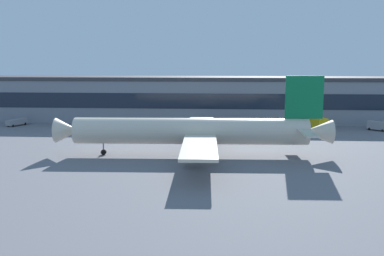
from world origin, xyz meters
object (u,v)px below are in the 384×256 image
Objects in this scene: baggage_tug at (227,124)px; airliner at (195,131)px; fuel_truck at (317,122)px; stair_truck at (230,124)px; pushback_tractor at (190,125)px; follow_me_car at (143,125)px; belt_loader at (16,122)px; crew_van at (378,125)px.

airliner is at bearing -100.43° from baggage_tug.
airliner is 6.30× the size of fuel_truck.
stair_truck is 12.27m from pushback_tractor.
follow_me_car is (-13.17, -1.91, 0.04)m from pushback_tractor.
stair_truck is at bearing -5.67° from belt_loader.
follow_me_car is 65.07m from crew_van.
baggage_tug is 10.87m from pushback_tractor.
fuel_truck reaches higher than belt_loader.
pushback_tractor is at bearing -177.71° from fuel_truck.
baggage_tug is 25.22m from fuel_truck.
fuel_truck is at bearing 14.20° from stair_truck.
stair_truck reaches higher than belt_loader.
belt_loader is at bearing 146.73° from airliner.
baggage_tug is 0.56× the size of belt_loader.
follow_me_car is 0.53× the size of fuel_truck.
airliner is 31.10m from stair_truck.
pushback_tractor is (-11.28, 4.75, -0.93)m from stair_truck.
stair_truck is at bearing -165.80° from fuel_truck.
follow_me_car is at bearing -171.73° from pushback_tractor.
stair_truck is 1.34× the size of follow_me_car.
belt_loader is 1.26× the size of crew_van.
follow_me_car is (-24.45, 2.84, -0.89)m from stair_truck.
baggage_tug is 24.15m from follow_me_car.
stair_truck is at bearing -173.46° from crew_van.
crew_van is (51.88, -0.10, 0.41)m from pushback_tractor.
crew_van is 16.26m from fuel_truck.
airliner is at bearing -33.27° from belt_loader.
crew_van is at bearing 6.54° from stair_truck.
fuel_truck is (32.07, 36.17, -3.10)m from airliner.
airliner is 66.18m from belt_loader.
baggage_tug is at bearing 79.57° from airliner.
pushback_tractor is (51.61, -1.50, -0.10)m from belt_loader.
stair_truck is (7.65, 29.99, -3.01)m from airliner.
airliner reaches higher than follow_me_car.
belt_loader is 38.59m from follow_me_car.
airliner is at bearing -104.30° from stair_truck.
stair_truck reaches higher than baggage_tug.
follow_me_car is at bearing -5.07° from belt_loader.
crew_van is at bearing 35.68° from airliner.
belt_loader is 1.44× the size of follow_me_car.
belt_loader is at bearing 179.96° from fuel_truck.
belt_loader is (-62.13, -1.23, 0.07)m from baggage_tug.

